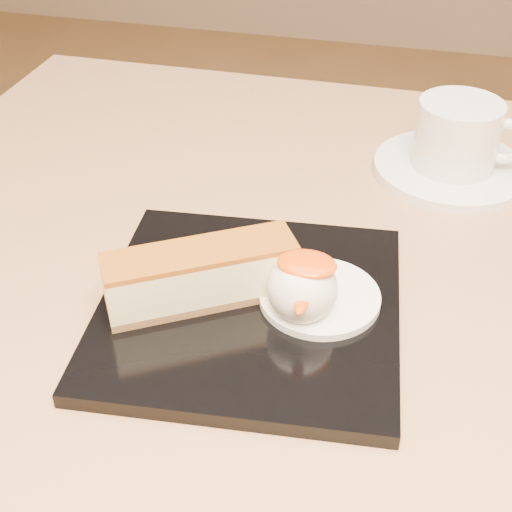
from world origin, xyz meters
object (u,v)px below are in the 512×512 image
(coffee_cup, at_px, (460,134))
(ice_cream_scoop, at_px, (302,288))
(dessert_plate, at_px, (249,308))
(cheesecake, at_px, (201,275))
(saucer, at_px, (451,169))
(table, at_px, (276,415))

(coffee_cup, bearing_deg, ice_cream_scoop, -107.97)
(dessert_plate, xyz_separation_m, cheesecake, (-0.04, -0.01, 0.03))
(saucer, bearing_deg, dessert_plate, -118.96)
(ice_cream_scoop, distance_m, coffee_cup, 0.27)
(table, xyz_separation_m, cheesecake, (-0.05, -0.04, 0.19))
(cheesecake, xyz_separation_m, saucer, (0.17, 0.26, -0.03))
(cheesecake, xyz_separation_m, coffee_cup, (0.18, 0.26, 0.01))
(table, height_order, ice_cream_scoop, ice_cream_scoop)
(table, relative_size, coffee_cup, 7.51)
(cheesecake, height_order, ice_cream_scoop, ice_cream_scoop)
(saucer, bearing_deg, table, -120.59)
(cheesecake, xyz_separation_m, ice_cream_scoop, (0.07, 0.00, 0.00))
(cheesecake, bearing_deg, saucer, 24.31)
(table, xyz_separation_m, ice_cream_scoop, (0.03, -0.04, 0.19))
(table, bearing_deg, coffee_cup, 58.99)
(cheesecake, bearing_deg, table, 10.94)
(cheesecake, relative_size, ice_cream_scoop, 2.76)
(table, height_order, cheesecake, cheesecake)
(table, xyz_separation_m, saucer, (0.12, 0.21, 0.16))
(dessert_plate, bearing_deg, saucer, 61.04)
(ice_cream_scoop, xyz_separation_m, saucer, (0.10, 0.26, -0.03))
(ice_cream_scoop, relative_size, coffee_cup, 0.47)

